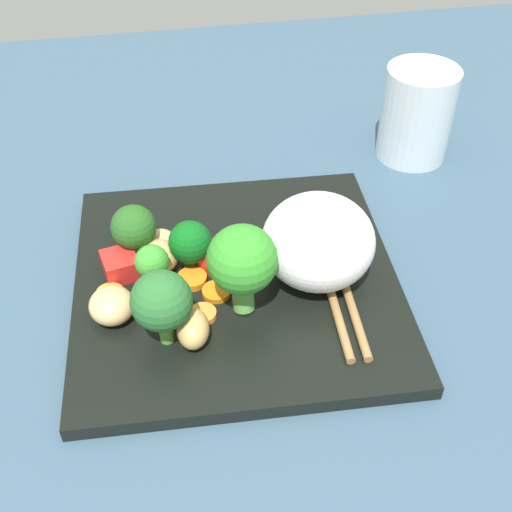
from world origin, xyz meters
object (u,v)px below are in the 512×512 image
(broccoli_floret_1, at_px, (190,243))
(carrot_slice_5, at_px, (173,312))
(drinking_glass, at_px, (417,114))
(square_plate, at_px, (236,282))
(rice_mound, at_px, (318,241))
(chopstick_pair, at_px, (331,268))

(broccoli_floret_1, height_order, carrot_slice_5, broccoli_floret_1)
(drinking_glass, bearing_deg, broccoli_floret_1, -59.46)
(square_plate, bearing_deg, rice_mound, 80.83)
(carrot_slice_5, relative_size, chopstick_pair, 0.13)
(square_plate, bearing_deg, carrot_slice_5, -58.63)
(broccoli_floret_1, xyz_separation_m, chopstick_pair, (0.03, 0.12, -0.02))
(square_plate, distance_m, rice_mound, 0.08)
(carrot_slice_5, bearing_deg, rice_mound, 100.89)
(rice_mound, height_order, carrot_slice_5, rice_mound)
(carrot_slice_5, bearing_deg, chopstick_pair, 100.81)
(broccoli_floret_1, distance_m, carrot_slice_5, 0.06)
(carrot_slice_5, bearing_deg, square_plate, 121.37)
(broccoli_floret_1, height_order, drinking_glass, drinking_glass)
(square_plate, relative_size, carrot_slice_5, 10.56)
(rice_mound, distance_m, chopstick_pair, 0.04)
(broccoli_floret_1, bearing_deg, rice_mound, 73.68)
(rice_mound, bearing_deg, square_plate, -99.17)
(broccoli_floret_1, bearing_deg, chopstick_pair, 76.84)
(square_plate, relative_size, rice_mound, 2.92)
(chopstick_pair, xyz_separation_m, drinking_glass, (-0.18, 0.14, 0.03))
(square_plate, distance_m, drinking_glass, 0.28)
(broccoli_floret_1, bearing_deg, carrot_slice_5, -21.58)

